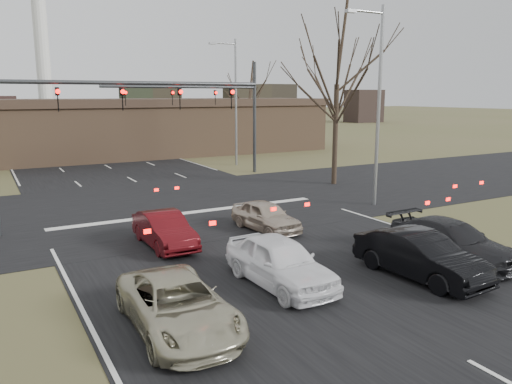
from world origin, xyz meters
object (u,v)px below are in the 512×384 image
(car_black_hatch, at_px, (420,256))
(car_red_ahead, at_px, (164,230))
(mast_arm_far, at_px, (219,104))
(car_charcoal_sedan, at_px, (452,241))
(car_silver_ahead, at_px, (266,216))
(car_white_sedan, at_px, (280,262))
(streetlight_right_far, at_px, (234,96))
(car_silver_suv, at_px, (178,305))
(mast_arm_near, at_px, (74,110))
(streetlight_right_near, at_px, (376,97))
(building, at_px, (111,128))

(car_black_hatch, distance_m, car_red_ahead, 9.27)
(mast_arm_far, height_order, car_charcoal_sedan, mast_arm_far)
(car_charcoal_sedan, distance_m, car_silver_ahead, 7.51)
(mast_arm_far, xyz_separation_m, car_white_sedan, (-7.43, -20.12, -4.27))
(streetlight_right_far, xyz_separation_m, car_white_sedan, (-10.57, -24.12, -4.84))
(car_black_hatch, relative_size, car_charcoal_sedan, 0.93)
(car_black_hatch, xyz_separation_m, car_silver_ahead, (-1.41, 7.23, -0.10))
(car_silver_suv, relative_size, car_silver_ahead, 1.26)
(mast_arm_near, relative_size, streetlight_right_near, 1.21)
(mast_arm_far, bearing_deg, car_silver_ahead, -107.81)
(car_silver_suv, bearing_deg, streetlight_right_near, 32.86)
(building, distance_m, mast_arm_far, 15.75)
(car_white_sedan, height_order, car_silver_ahead, car_white_sedan)
(car_charcoal_sedan, bearing_deg, mast_arm_near, 132.10)
(building, height_order, car_white_sedan, building)
(streetlight_right_far, xyz_separation_m, car_charcoal_sedan, (-4.14, -25.08, -4.89))
(mast_arm_near, relative_size, car_black_hatch, 2.72)
(mast_arm_far, bearing_deg, car_silver_suv, -117.53)
(mast_arm_near, height_order, mast_arm_far, same)
(streetlight_right_far, bearing_deg, car_red_ahead, -123.49)
(building, relative_size, mast_arm_near, 3.50)
(mast_arm_far, bearing_deg, mast_arm_near, -138.78)
(mast_arm_near, relative_size, car_charcoal_sedan, 2.53)
(car_white_sedan, xyz_separation_m, car_red_ahead, (-1.76, 5.50, -0.09))
(car_red_ahead, xyz_separation_m, car_silver_ahead, (4.52, 0.10, -0.02))
(car_white_sedan, bearing_deg, car_silver_suv, -162.86)
(car_silver_suv, relative_size, car_white_sedan, 1.07)
(mast_arm_near, relative_size, car_white_sedan, 2.76)
(streetlight_right_near, distance_m, car_silver_suv, 16.90)
(car_white_sedan, bearing_deg, car_red_ahead, 105.84)
(streetlight_right_near, distance_m, car_black_hatch, 11.61)
(car_silver_ahead, bearing_deg, car_silver_suv, -138.62)
(car_red_ahead, relative_size, car_silver_ahead, 1.07)
(car_silver_suv, xyz_separation_m, car_white_sedan, (3.73, 1.29, 0.10))
(mast_arm_far, relative_size, car_white_sedan, 2.53)
(streetlight_right_far, xyz_separation_m, car_silver_suv, (-14.30, -25.41, -4.93))
(mast_arm_far, xyz_separation_m, car_red_ahead, (-9.18, -14.62, -4.36))
(car_charcoal_sedan, bearing_deg, mast_arm_far, 86.16)
(mast_arm_far, distance_m, car_silver_suv, 24.54)
(streetlight_right_near, bearing_deg, mast_arm_far, 101.47)
(car_charcoal_sedan, bearing_deg, car_silver_suv, -179.25)
(mast_arm_far, distance_m, streetlight_right_near, 13.28)
(streetlight_right_near, bearing_deg, car_silver_ahead, -168.22)
(car_white_sedan, distance_m, car_black_hatch, 4.47)
(mast_arm_far, distance_m, streetlight_right_far, 5.12)
(car_charcoal_sedan, height_order, car_red_ahead, car_charcoal_sedan)
(building, distance_m, car_white_sedan, 35.33)
(streetlight_right_far, bearing_deg, car_silver_ahead, -112.85)
(streetlight_right_far, distance_m, car_red_ahead, 22.87)
(car_silver_suv, height_order, car_silver_ahead, car_silver_suv)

